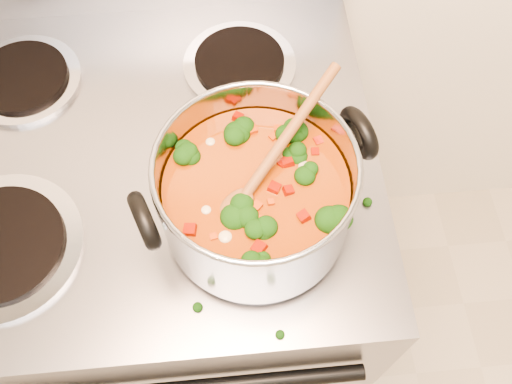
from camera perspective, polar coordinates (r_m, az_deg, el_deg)
electric_range at (r=1.30m, az=-8.54°, el=-6.44°), size 0.76×0.68×1.08m
stockpot at (r=0.75m, az=0.03°, el=-0.28°), size 0.32×0.26×0.16m
wooden_spoon at (r=0.72m, az=0.53°, el=1.97°), size 0.19×0.21×0.09m
cooktop_crumbs at (r=0.79m, az=-2.28°, el=-8.16°), size 0.31×0.26×0.01m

